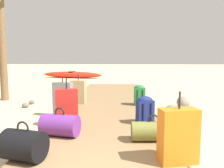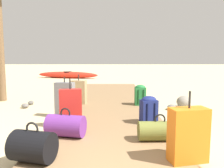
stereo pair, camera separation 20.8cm
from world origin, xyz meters
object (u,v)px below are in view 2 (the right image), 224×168
at_px(suitcase_red, 70,106).
at_px(suitcase_grey, 65,98).
at_px(backpack_navy, 149,109).
at_px(suitcase_orange, 188,135).
at_px(suitcase_tan, 79,92).
at_px(kayak, 68,75).
at_px(duffel_bag_black, 33,146).
at_px(duffel_bag_purple, 66,126).
at_px(backpack_green, 140,94).
at_px(duffel_bag_olive, 160,131).

bearing_deg(suitcase_red, suitcase_grey, 109.81).
height_order(backpack_navy, suitcase_orange, suitcase_orange).
distance_m(suitcase_tan, kayak, 7.79).
relative_size(suitcase_red, duffel_bag_black, 1.49).
height_order(duffel_bag_purple, suitcase_orange, suitcase_orange).
distance_m(duffel_bag_purple, suitcase_tan, 2.40).
xyz_separation_m(backpack_green, duffel_bag_olive, (-0.01, -2.41, -0.12)).
bearing_deg(backpack_green, duffel_bag_black, -117.95).
bearing_deg(suitcase_orange, duffel_bag_black, -179.78).
bearing_deg(duffel_bag_purple, duffel_bag_olive, -6.50).
xyz_separation_m(duffel_bag_olive, suitcase_tan, (-1.55, 2.55, 0.16)).
relative_size(duffel_bag_purple, duffel_bag_olive, 0.99).
bearing_deg(duffel_bag_olive, backpack_green, 89.73).
relative_size(backpack_navy, suitcase_tan, 0.66).
bearing_deg(kayak, duffel_bag_olive, -71.84).
xyz_separation_m(suitcase_grey, suitcase_tan, (0.14, 1.04, -0.04)).
bearing_deg(suitcase_grey, kayak, 100.69).
bearing_deg(duffel_bag_olive, backpack_navy, 91.74).
xyz_separation_m(backpack_navy, kayak, (-3.30, 9.29, -0.15)).
height_order(suitcase_orange, kayak, suitcase_orange).
bearing_deg(kayak, suitcase_red, -78.63).
xyz_separation_m(backpack_green, suitcase_orange, (0.17, -3.07, 0.05)).
relative_size(duffel_bag_olive, kayak, 0.17).
bearing_deg(suitcase_red, duffel_bag_purple, -86.04).
bearing_deg(duffel_bag_black, suitcase_red, 83.75).
xyz_separation_m(backpack_green, suitcase_tan, (-1.57, 0.14, 0.03)).
height_order(suitcase_grey, duffel_bag_black, suitcase_grey).
bearing_deg(suitcase_orange, duffel_bag_olive, 105.61).
relative_size(backpack_navy, duffel_bag_olive, 0.79).
relative_size(duffel_bag_purple, suitcase_orange, 0.75).
xyz_separation_m(suitcase_grey, kayak, (-1.63, 8.63, -0.22)).
xyz_separation_m(backpack_green, duffel_bag_black, (-1.63, -3.08, -0.08)).
xyz_separation_m(suitcase_grey, suitcase_orange, (1.88, -2.17, -0.02)).
bearing_deg(kayak, suitcase_tan, -76.86).
bearing_deg(suitcase_tan, backpack_navy, -48.06).
bearing_deg(duffel_bag_olive, kayak, 108.16).
xyz_separation_m(backpack_navy, suitcase_tan, (-1.53, 1.70, 0.04)).
bearing_deg(duffel_bag_black, duffel_bag_purple, 75.68).
height_order(suitcase_grey, backpack_navy, suitcase_grey).
relative_size(backpack_green, kayak, 0.14).
height_order(backpack_navy, duffel_bag_black, backpack_navy).
xyz_separation_m(duffel_bag_purple, duffel_bag_olive, (1.41, -0.16, -0.03)).
xyz_separation_m(duffel_bag_black, kayak, (-1.70, 10.81, -0.07)).
xyz_separation_m(duffel_bag_olive, kayak, (-3.33, 10.14, -0.03)).
height_order(suitcase_red, duffel_bag_olive, suitcase_red).
xyz_separation_m(suitcase_grey, backpack_green, (1.71, 0.90, -0.07)).
bearing_deg(suitcase_grey, backpack_navy, -21.58).
bearing_deg(duffel_bag_olive, duffel_bag_purple, 173.50).
relative_size(suitcase_grey, backpack_green, 1.54).
bearing_deg(suitcase_orange, duffel_bag_purple, 152.64).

